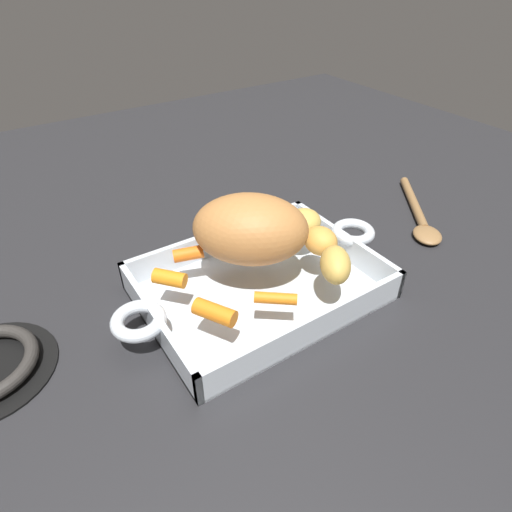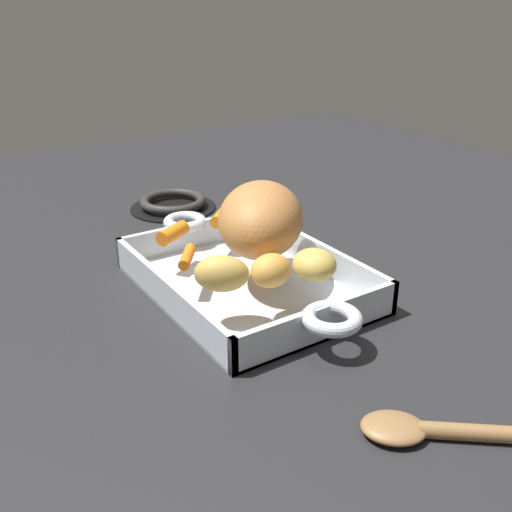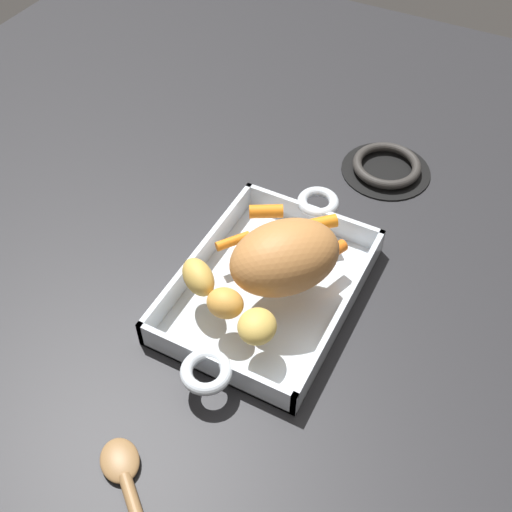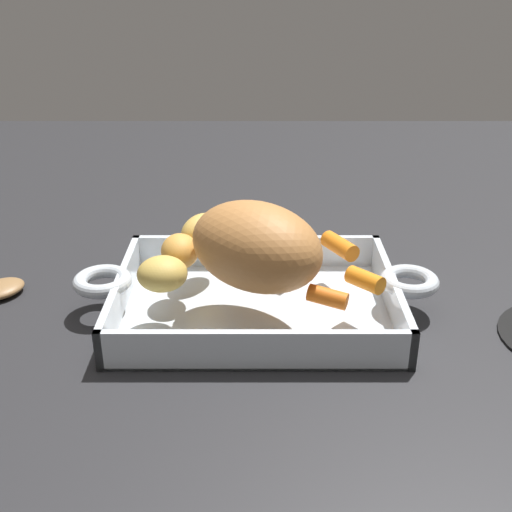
# 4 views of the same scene
# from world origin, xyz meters

# --- Properties ---
(ground_plane) EXTENTS (1.83, 1.83, 0.00)m
(ground_plane) POSITION_xyz_m (0.00, 0.00, 0.00)
(ground_plane) COLOR #232326
(roasting_dish) EXTENTS (0.42, 0.24, 0.05)m
(roasting_dish) POSITION_xyz_m (0.00, 0.00, 0.02)
(roasting_dish) COLOR silver
(roasting_dish) RESTS_ON ground_plane
(pork_roast) EXTENTS (0.19, 0.18, 0.09)m
(pork_roast) POSITION_xyz_m (-0.00, -0.02, 0.10)
(pork_roast) COLOR #B6773E
(pork_roast) RESTS_ON roasting_dish
(baby_carrot_southeast) EXTENTS (0.04, 0.06, 0.02)m
(baby_carrot_southeast) POSITION_xyz_m (0.10, 0.06, 0.06)
(baby_carrot_southeast) COLOR orange
(baby_carrot_southeast) RESTS_ON roasting_dish
(baby_carrot_northeast) EXTENTS (0.05, 0.04, 0.02)m
(baby_carrot_northeast) POSITION_xyz_m (0.03, 0.07, 0.06)
(baby_carrot_northeast) COLOR orange
(baby_carrot_northeast) RESTS_ON roasting_dish
(baby_carrot_center_right) EXTENTS (0.04, 0.05, 0.02)m
(baby_carrot_center_right) POSITION_xyz_m (0.12, -0.03, 0.06)
(baby_carrot_center_right) COLOR orange
(baby_carrot_center_right) RESTS_ON roasting_dish
(baby_carrot_short) EXTENTS (0.05, 0.03, 0.02)m
(baby_carrot_short) POSITION_xyz_m (0.07, -0.07, 0.06)
(baby_carrot_short) COLOR orange
(baby_carrot_short) RESTS_ON roasting_dish
(potato_near_roast) EXTENTS (0.06, 0.06, 0.04)m
(potato_near_roast) POSITION_xyz_m (-0.10, -0.03, 0.07)
(potato_near_roast) COLOR gold
(potato_near_roast) RESTS_ON roasting_dish
(potato_halved) EXTENTS (0.05, 0.05, 0.04)m
(potato_halved) POSITION_xyz_m (-0.09, 0.02, 0.07)
(potato_halved) COLOR gold
(potato_halved) RESTS_ON roasting_dish
(potato_corner) EXTENTS (0.07, 0.07, 0.04)m
(potato_corner) POSITION_xyz_m (-0.07, 0.07, 0.07)
(potato_corner) COLOR gold
(potato_corner) RESTS_ON roasting_dish
(stove_burner_rear) EXTENTS (0.16, 0.16, 0.02)m
(stove_burner_rear) POSITION_xyz_m (0.34, -0.06, 0.01)
(stove_burner_rear) COLOR black
(stove_burner_rear) RESTS_ON ground_plane
(serving_spoon) EXTENTS (0.17, 0.20, 0.02)m
(serving_spoon) POSITION_xyz_m (-0.35, -0.00, 0.01)
(serving_spoon) COLOR olive
(serving_spoon) RESTS_ON ground_plane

